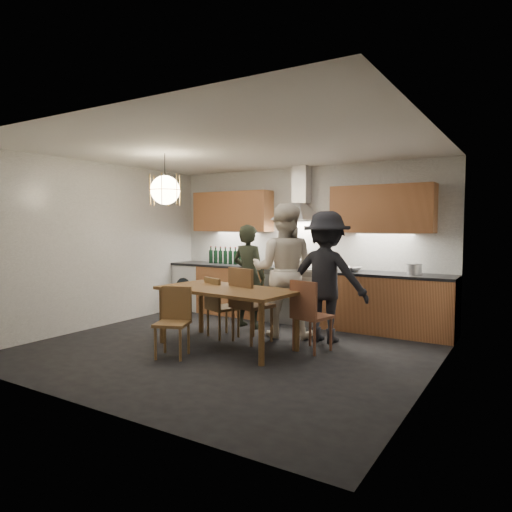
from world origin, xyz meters
The scene contains 17 objects.
ground centered at (0.00, 0.00, 0.00)m, with size 5.00×5.00×0.00m, color black.
room_shell centered at (0.00, 0.00, 1.71)m, with size 5.02×4.52×2.61m.
counter_run centered at (0.02, 1.95, 0.45)m, with size 5.00×0.62×0.90m.
range_stove centered at (0.00, 1.94, 0.44)m, with size 0.90×0.60×0.92m.
wall_fixtures centered at (0.00, 2.07, 1.87)m, with size 4.30×0.54×1.10m.
pendant_lamp centered at (-1.00, -0.10, 2.10)m, with size 0.43×0.43×0.70m.
dining_table centered at (-0.07, 0.05, 0.69)m, with size 1.94×1.10×0.79m.
chair_back_left centered at (-0.47, 0.39, 0.50)m, with size 0.51×0.51×0.87m.
chair_back_mid centered at (0.04, 0.37, 0.60)m, with size 0.58×0.58×1.04m.
chair_back_right centered at (0.95, 0.38, 0.53)m, with size 0.50×0.50×0.92m.
chair_front centered at (-0.40, -0.61, 0.49)m, with size 0.50×0.50×0.85m.
person_left centered at (-0.45, 1.18, 0.81)m, with size 0.59×0.39×1.62m, color black.
person_mid centered at (0.28, 0.96, 0.96)m, with size 0.94×0.73×1.92m, color beige.
person_right centered at (0.93, 1.01, 0.90)m, with size 1.17×0.67×1.81m, color black.
mixing_bowl centered at (0.97, 1.89, 0.94)m, with size 0.31×0.31×0.08m, color silver.
stock_pot centered at (1.89, 1.99, 0.97)m, with size 0.21×0.21×0.15m, color silver.
wine_bottles centered at (-1.37, 1.99, 1.06)m, with size 0.97×0.07×0.31m.
Camera 1 is at (3.39, -4.83, 1.63)m, focal length 32.00 mm.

